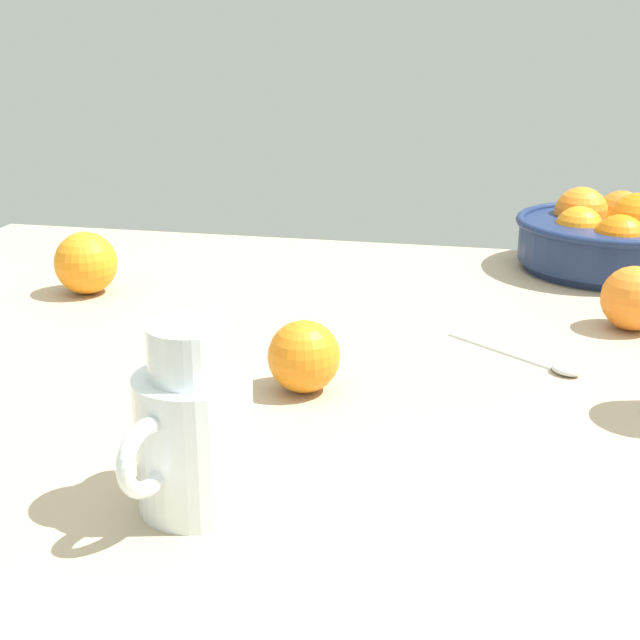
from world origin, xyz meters
TOP-DOWN VIEW (x-y plane):
  - ground_plane at (0.00, 0.00)cm, footprint 131.10×109.61cm
  - fruit_bowl at (32.28, 46.51)cm, footprint 25.84×25.84cm
  - juice_pitcher at (-3.04, -26.91)cm, footprint 8.65×13.43cm
  - loose_orange_0 at (0.05, -4.50)cm, footprint 7.03×7.03cm
  - loose_orange_1 at (32.91, 20.57)cm, footprint 7.43×7.43cm
  - loose_orange_2 at (-34.60, 20.55)cm, footprint 8.06×8.06cm
  - spoon at (21.74, 7.38)cm, footprint 14.43×11.39cm

SIDE VIEW (x-z plane):
  - ground_plane at x=0.00cm, z-range -3.00..0.00cm
  - spoon at x=21.74cm, z-range -0.07..0.93cm
  - loose_orange_0 at x=0.05cm, z-range 0.00..7.03cm
  - loose_orange_1 at x=32.91cm, z-range 0.00..7.43cm
  - loose_orange_2 at x=-34.60cm, z-range 0.00..8.06cm
  - fruit_bowl at x=32.28cm, z-range -0.89..10.38cm
  - juice_pitcher at x=-3.04cm, z-range -2.02..12.99cm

